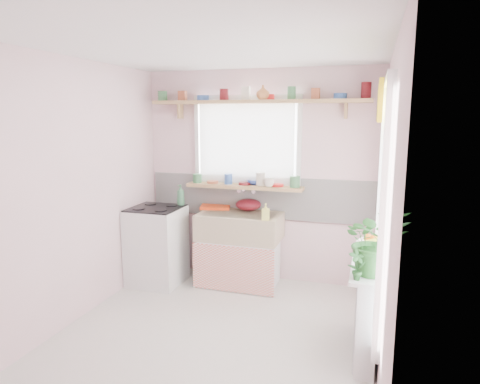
% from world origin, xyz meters
% --- Properties ---
extents(room, '(3.20, 3.20, 3.20)m').
position_xyz_m(room, '(0.66, 0.86, 1.37)').
color(room, beige).
rests_on(room, ground).
extents(sink_unit, '(0.95, 0.65, 1.11)m').
position_xyz_m(sink_unit, '(-0.15, 1.29, 0.43)').
color(sink_unit, white).
rests_on(sink_unit, ground).
extents(cooker, '(0.58, 0.58, 0.93)m').
position_xyz_m(cooker, '(-1.10, 1.05, 0.46)').
color(cooker, white).
rests_on(cooker, ground).
extents(radiator_ledge, '(0.22, 0.95, 0.78)m').
position_xyz_m(radiator_ledge, '(1.30, 0.20, 0.40)').
color(radiator_ledge, white).
rests_on(radiator_ledge, ground).
extents(windowsill, '(1.40, 0.22, 0.04)m').
position_xyz_m(windowsill, '(-0.15, 1.48, 1.14)').
color(windowsill, tan).
rests_on(windowsill, room).
extents(pine_shelf, '(2.52, 0.24, 0.04)m').
position_xyz_m(pine_shelf, '(0.00, 1.47, 2.12)').
color(pine_shelf, tan).
rests_on(pine_shelf, room).
extents(shelf_crockery, '(2.47, 0.11, 0.12)m').
position_xyz_m(shelf_crockery, '(-0.02, 1.47, 2.19)').
color(shelf_crockery, '#3F7F4C').
rests_on(shelf_crockery, pine_shelf).
extents(sill_crockery, '(1.35, 0.11, 0.12)m').
position_xyz_m(sill_crockery, '(-0.17, 1.48, 1.22)').
color(sill_crockery, '#3F7F4C').
rests_on(sill_crockery, windowsill).
extents(dish_tray, '(0.41, 0.34, 0.04)m').
position_xyz_m(dish_tray, '(-0.53, 1.50, 0.87)').
color(dish_tray, '#E34014').
rests_on(dish_tray, sink_unit).
extents(colander, '(0.39, 0.39, 0.14)m').
position_xyz_m(colander, '(-0.11, 1.50, 0.92)').
color(colander, '#550E17').
rests_on(colander, sink_unit).
extents(jade_plant, '(0.57, 0.53, 0.52)m').
position_xyz_m(jade_plant, '(1.33, -0.04, 1.04)').
color(jade_plant, '#296227').
rests_on(jade_plant, radiator_ledge).
extents(fruit_bowl, '(0.37, 0.37, 0.07)m').
position_xyz_m(fruit_bowl, '(1.33, 0.60, 0.81)').
color(fruit_bowl, white).
rests_on(fruit_bowl, radiator_ledge).
extents(herb_pot, '(0.14, 0.12, 0.23)m').
position_xyz_m(herb_pot, '(1.21, -0.20, 0.89)').
color(herb_pot, '#28662C').
rests_on(herb_pot, radiator_ledge).
extents(soap_bottle_sink, '(0.09, 0.10, 0.18)m').
position_xyz_m(soap_bottle_sink, '(0.20, 1.10, 0.94)').
color(soap_bottle_sink, '#EEEC6A').
rests_on(soap_bottle_sink, sink_unit).
extents(sill_cup, '(0.14, 0.14, 0.09)m').
position_xyz_m(sill_cup, '(0.16, 1.42, 1.21)').
color(sill_cup, silver).
rests_on(sill_cup, windowsill).
extents(sill_bowl, '(0.24, 0.24, 0.06)m').
position_xyz_m(sill_bowl, '(-0.03, 1.54, 1.19)').
color(sill_bowl, '#334CA6').
rests_on(sill_bowl, windowsill).
extents(shelf_vase, '(0.16, 0.16, 0.16)m').
position_xyz_m(shelf_vase, '(0.08, 1.41, 2.22)').
color(shelf_vase, '#B46C37').
rests_on(shelf_vase, pine_shelf).
extents(cooker_bottle, '(0.12, 0.13, 0.24)m').
position_xyz_m(cooker_bottle, '(-0.88, 1.27, 1.04)').
color(cooker_bottle, '#39734C').
rests_on(cooker_bottle, cooker).
extents(fruit, '(0.20, 0.14, 0.10)m').
position_xyz_m(fruit, '(1.34, 0.61, 0.87)').
color(fruit, orange).
rests_on(fruit, fruit_bowl).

